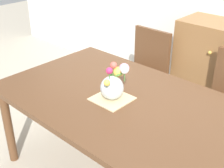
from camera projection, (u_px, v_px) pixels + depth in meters
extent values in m
cube|color=brown|center=(120.00, 100.00, 2.20)|extent=(1.75, 1.11, 0.04)
cylinder|color=brown|center=(8.00, 126.00, 2.54)|extent=(0.07, 0.07, 0.69)
cylinder|color=brown|center=(91.00, 86.00, 3.15)|extent=(0.07, 0.07, 0.69)
cube|color=brown|center=(139.00, 76.00, 3.11)|extent=(0.42, 0.42, 0.04)
cylinder|color=brown|center=(141.00, 109.00, 3.00)|extent=(0.04, 0.04, 0.44)
cylinder|color=brown|center=(114.00, 97.00, 3.22)|extent=(0.04, 0.04, 0.44)
cylinder|color=brown|center=(163.00, 96.00, 3.23)|extent=(0.04, 0.04, 0.44)
cylinder|color=brown|center=(136.00, 85.00, 3.45)|extent=(0.04, 0.04, 0.44)
cube|color=brown|center=(152.00, 49.00, 3.13)|extent=(0.42, 0.04, 0.42)
cube|color=brown|center=(224.00, 108.00, 2.57)|extent=(0.42, 0.42, 0.04)
cylinder|color=brown|center=(191.00, 132.00, 2.68)|extent=(0.04, 0.04, 0.44)
cylinder|color=brown|center=(210.00, 115.00, 2.91)|extent=(0.04, 0.04, 0.44)
sphere|color=#B7933D|center=(210.00, 53.00, 2.80)|extent=(0.04, 0.04, 0.04)
sphere|color=#B7933D|center=(204.00, 91.00, 2.99)|extent=(0.04, 0.04, 0.04)
cube|color=#CCB789|center=(112.00, 99.00, 2.16)|extent=(0.25, 0.25, 0.01)
sphere|color=silver|center=(112.00, 88.00, 2.12)|extent=(0.16, 0.16, 0.16)
sphere|color=#EA9EBC|center=(124.00, 68.00, 2.12)|extent=(0.07, 0.07, 0.07)
cylinder|color=#478438|center=(124.00, 72.00, 2.13)|extent=(0.01, 0.01, 0.06)
sphere|color=#E55B4C|center=(114.00, 65.00, 2.12)|extent=(0.05, 0.05, 0.05)
cylinder|color=#478438|center=(114.00, 70.00, 2.14)|extent=(0.01, 0.01, 0.08)
sphere|color=white|center=(125.00, 70.00, 2.04)|extent=(0.06, 0.06, 0.06)
cylinder|color=#478438|center=(125.00, 75.00, 2.06)|extent=(0.01, 0.01, 0.08)
sphere|color=#EFD14C|center=(118.00, 72.00, 2.14)|extent=(0.07, 0.07, 0.07)
cylinder|color=#478438|center=(118.00, 74.00, 2.14)|extent=(0.01, 0.01, 0.03)
sphere|color=#D12D66|center=(109.00, 71.00, 2.04)|extent=(0.05, 0.05, 0.05)
cylinder|color=#478438|center=(109.00, 76.00, 2.06)|extent=(0.01, 0.01, 0.08)
sphere|color=#EFD14C|center=(107.00, 83.00, 1.99)|extent=(0.04, 0.04, 0.04)
cylinder|color=#478438|center=(107.00, 85.00, 2.00)|extent=(0.01, 0.01, 0.03)
ellipsoid|color=#478438|center=(119.00, 75.00, 2.10)|extent=(0.05, 0.07, 0.02)
ellipsoid|color=#478438|center=(111.00, 74.00, 2.13)|extent=(0.07, 0.06, 0.02)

